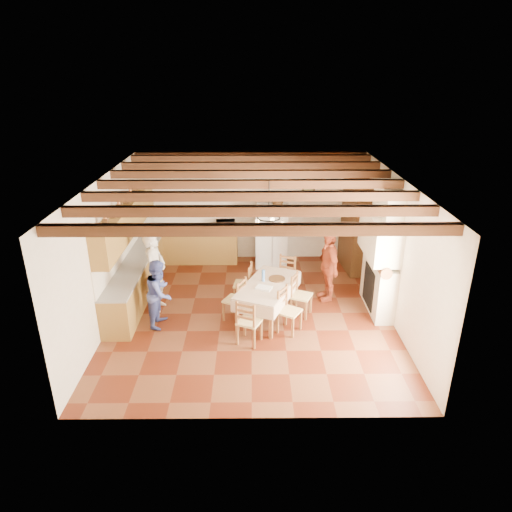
% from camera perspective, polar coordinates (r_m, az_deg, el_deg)
% --- Properties ---
extents(floor, '(6.00, 6.50, 0.02)m').
position_cam_1_polar(floor, '(10.16, -0.55, -7.23)').
color(floor, '#521D0D').
rests_on(floor, ground).
extents(ceiling, '(6.00, 6.50, 0.02)m').
position_cam_1_polar(ceiling, '(9.05, -0.62, 9.60)').
color(ceiling, white).
rests_on(ceiling, ground).
extents(wall_back, '(6.00, 0.02, 3.00)m').
position_cam_1_polar(wall_back, '(12.58, -0.59, 6.25)').
color(wall_back, beige).
rests_on(wall_back, ground).
extents(wall_front, '(6.00, 0.02, 3.00)m').
position_cam_1_polar(wall_front, '(6.59, -0.58, -9.97)').
color(wall_front, beige).
rests_on(wall_front, ground).
extents(wall_left, '(0.02, 6.50, 3.00)m').
position_cam_1_polar(wall_left, '(9.97, -18.16, 0.60)').
color(wall_left, beige).
rests_on(wall_left, ground).
extents(wall_right, '(0.02, 6.50, 3.00)m').
position_cam_1_polar(wall_right, '(9.96, 17.00, 0.72)').
color(wall_right, beige).
rests_on(wall_right, ground).
extents(ceiling_beams, '(6.00, 6.30, 0.16)m').
position_cam_1_polar(ceiling_beams, '(9.07, -0.62, 8.98)').
color(ceiling_beams, '#361F12').
rests_on(ceiling_beams, ground).
extents(lower_cabinets_left, '(0.60, 4.30, 0.86)m').
position_cam_1_polar(lower_cabinets_left, '(11.22, -14.50, -2.44)').
color(lower_cabinets_left, brown).
rests_on(lower_cabinets_left, ground).
extents(lower_cabinets_back, '(2.30, 0.60, 0.86)m').
position_cam_1_polar(lower_cabinets_back, '(12.73, -7.56, 1.16)').
color(lower_cabinets_back, brown).
rests_on(lower_cabinets_back, ground).
extents(countertop_left, '(0.62, 4.30, 0.04)m').
position_cam_1_polar(countertop_left, '(11.05, -14.72, -0.33)').
color(countertop_left, gray).
rests_on(countertop_left, lower_cabinets_left).
extents(countertop_back, '(2.34, 0.62, 0.04)m').
position_cam_1_polar(countertop_back, '(12.58, -7.67, 3.07)').
color(countertop_back, gray).
rests_on(countertop_back, lower_cabinets_back).
extents(backsplash_left, '(0.03, 4.30, 0.60)m').
position_cam_1_polar(backsplash_left, '(11.00, -16.32, 1.21)').
color(backsplash_left, white).
rests_on(backsplash_left, ground).
extents(backsplash_back, '(2.30, 0.03, 0.60)m').
position_cam_1_polar(backsplash_back, '(12.74, -7.59, 4.85)').
color(backsplash_back, white).
rests_on(backsplash_back, ground).
extents(upper_cabinets, '(0.35, 4.20, 0.70)m').
position_cam_1_polar(upper_cabinets, '(10.75, -15.88, 4.44)').
color(upper_cabinets, brown).
rests_on(upper_cabinets, ground).
extents(fireplace, '(0.56, 1.60, 2.80)m').
position_cam_1_polar(fireplace, '(10.09, 15.05, 0.62)').
color(fireplace, beige).
rests_on(fireplace, ground).
extents(wall_picture, '(0.34, 0.03, 0.42)m').
position_cam_1_polar(wall_picture, '(12.55, 6.56, 7.73)').
color(wall_picture, black).
rests_on(wall_picture, ground).
extents(refrigerator, '(0.88, 0.74, 1.67)m').
position_cam_1_polar(refrigerator, '(12.24, 2.00, 2.49)').
color(refrigerator, white).
rests_on(refrigerator, floor).
extents(hutch, '(0.67, 1.38, 2.43)m').
position_cam_1_polar(hutch, '(12.20, 12.47, 3.77)').
color(hutch, '#3C2014').
rests_on(hutch, floor).
extents(dining_table, '(1.53, 2.00, 0.78)m').
position_cam_1_polar(dining_table, '(9.72, 1.50, -3.96)').
color(dining_table, beige).
rests_on(dining_table, floor).
extents(chandelier, '(0.47, 0.47, 0.03)m').
position_cam_1_polar(chandelier, '(9.14, 1.60, 4.78)').
color(chandelier, black).
rests_on(chandelier, ground).
extents(chair_left_near, '(0.55, 0.56, 0.96)m').
position_cam_1_polar(chair_left_near, '(9.74, -2.71, -5.39)').
color(chair_left_near, brown).
rests_on(chair_left_near, floor).
extents(chair_left_far, '(0.45, 0.47, 0.96)m').
position_cam_1_polar(chair_left_far, '(10.40, -1.64, -3.44)').
color(chair_left_far, brown).
rests_on(chair_left_far, floor).
extents(chair_right_near, '(0.56, 0.57, 0.96)m').
position_cam_1_polar(chair_right_near, '(9.31, 4.22, -6.82)').
color(chair_right_near, brown).
rests_on(chair_right_near, floor).
extents(chair_right_far, '(0.54, 0.55, 0.96)m').
position_cam_1_polar(chair_right_far, '(9.94, 5.70, -4.87)').
color(chair_right_far, brown).
rests_on(chair_right_far, floor).
extents(chair_end_near, '(0.55, 0.54, 0.96)m').
position_cam_1_polar(chair_end_near, '(8.94, -0.86, -8.13)').
color(chair_end_near, brown).
rests_on(chair_end_near, floor).
extents(chair_end_far, '(0.54, 0.53, 0.96)m').
position_cam_1_polar(chair_end_far, '(10.75, 3.68, -2.56)').
color(chair_end_far, brown).
rests_on(chair_end_far, floor).
extents(person_man, '(0.53, 0.72, 1.80)m').
position_cam_1_polar(person_man, '(10.20, -12.48, -1.94)').
color(person_man, silver).
rests_on(person_man, floor).
extents(person_woman_blue, '(0.65, 0.78, 1.45)m').
position_cam_1_polar(person_woman_blue, '(9.64, -11.94, -4.53)').
color(person_woman_blue, '#4452A3').
rests_on(person_woman_blue, floor).
extents(person_woman_red, '(0.58, 1.03, 1.66)m').
position_cam_1_polar(person_woman_red, '(10.55, 9.01, -1.25)').
color(person_woman_red, '#9F3C21').
rests_on(person_woman_red, floor).
extents(microwave, '(0.54, 0.39, 0.28)m').
position_cam_1_polar(microwave, '(12.45, -3.83, 3.80)').
color(microwave, silver).
rests_on(microwave, countertop_back).
extents(fridge_vase, '(0.30, 0.30, 0.30)m').
position_cam_1_polar(fridge_vase, '(11.94, 2.72, 6.94)').
color(fridge_vase, '#3C2014').
rests_on(fridge_vase, refrigerator).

